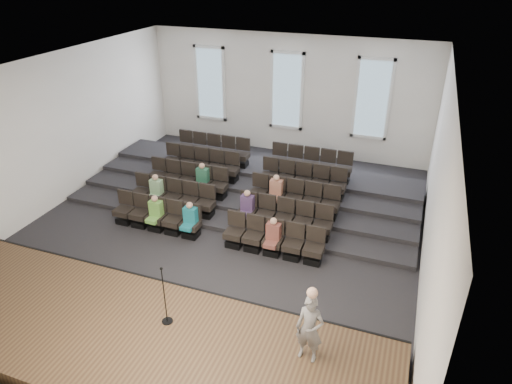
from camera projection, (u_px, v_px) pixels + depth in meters
ground at (221, 231)px, 14.39m from camera, size 14.00×14.00×0.00m
ceiling at (214, 71)px, 12.06m from camera, size 12.00×14.00×0.02m
wall_back at (287, 95)px, 19.06m from camera, size 12.00×0.04×5.00m
wall_front at (38, 320)px, 7.39m from camera, size 12.00×0.04×5.00m
wall_left at (52, 133)px, 15.06m from camera, size 0.04×14.00×5.00m
wall_right at (437, 191)px, 11.39m from camera, size 0.04×14.00×5.00m
stage at (126, 339)px, 10.03m from camera, size 11.80×3.60×0.50m
stage_lip at (166, 289)px, 11.50m from camera, size 11.80×0.06×0.52m
risers at (255, 183)px, 16.93m from camera, size 11.80×4.80×0.60m
seating_rows at (239, 191)px, 15.35m from camera, size 6.80×4.70×1.67m
windows at (287, 91)px, 18.91m from camera, size 8.44×0.10×3.24m
audience at (213, 202)px, 14.37m from camera, size 4.85×2.64×1.10m
speaker at (310, 329)px, 8.91m from camera, size 0.59×0.41×1.53m
mic_stand at (166, 306)px, 9.95m from camera, size 0.25×0.25×1.50m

